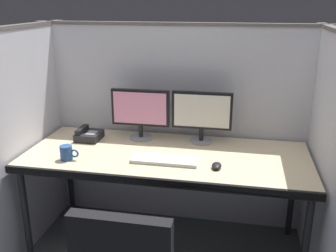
% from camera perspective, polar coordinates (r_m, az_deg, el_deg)
% --- Properties ---
extents(cubicle_partition_rear, '(2.21, 0.06, 1.57)m').
position_cam_1_polar(cubicle_partition_rear, '(2.98, 1.45, -0.03)').
color(cubicle_partition_rear, silver).
rests_on(cubicle_partition_rear, ground).
extents(cubicle_partition_left, '(0.06, 1.41, 1.57)m').
position_cam_1_polar(cubicle_partition_left, '(2.84, -20.79, -2.23)').
color(cubicle_partition_left, silver).
rests_on(cubicle_partition_left, ground).
extents(cubicle_partition_right, '(0.06, 1.41, 1.57)m').
position_cam_1_polar(cubicle_partition_right, '(2.49, 22.51, -5.31)').
color(cubicle_partition_right, silver).
rests_on(cubicle_partition_right, ground).
extents(desk, '(1.90, 0.80, 0.74)m').
position_cam_1_polar(desk, '(2.59, -0.26, -5.25)').
color(desk, beige).
rests_on(desk, ground).
extents(monitor_left, '(0.43, 0.17, 0.37)m').
position_cam_1_polar(monitor_left, '(2.80, -4.15, 2.29)').
color(monitor_left, gray).
rests_on(monitor_left, desk).
extents(monitor_right, '(0.43, 0.17, 0.37)m').
position_cam_1_polar(monitor_right, '(2.73, 5.07, 1.85)').
color(monitor_right, gray).
rests_on(monitor_right, desk).
extents(keyboard_main, '(0.43, 0.15, 0.02)m').
position_cam_1_polar(keyboard_main, '(2.46, -0.50, -5.07)').
color(keyboard_main, silver).
rests_on(keyboard_main, desk).
extents(computer_mouse, '(0.06, 0.10, 0.04)m').
position_cam_1_polar(computer_mouse, '(2.38, 7.27, -5.90)').
color(computer_mouse, black).
rests_on(computer_mouse, desk).
extents(coffee_mug, '(0.13, 0.08, 0.09)m').
position_cam_1_polar(coffee_mug, '(2.56, -14.88, -3.88)').
color(coffee_mug, '#264C8C').
rests_on(coffee_mug, desk).
extents(desk_phone, '(0.17, 0.19, 0.09)m').
position_cam_1_polar(desk_phone, '(2.89, -11.78, -1.34)').
color(desk_phone, black).
rests_on(desk_phone, desk).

